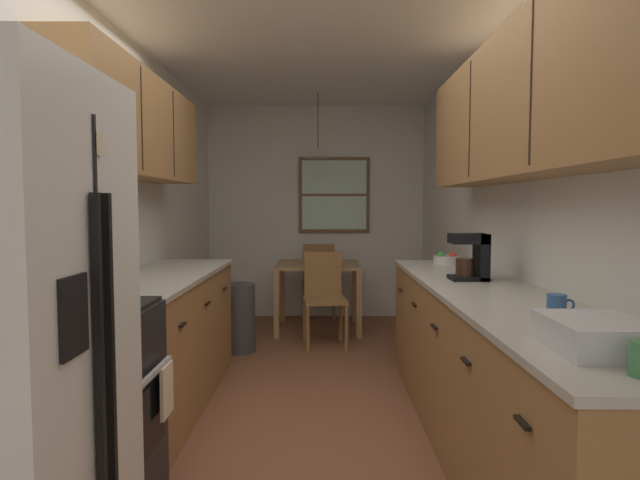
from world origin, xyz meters
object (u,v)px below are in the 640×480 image
at_px(stove_range, 76,408).
at_px(fruit_bowl, 447,259).
at_px(dining_chair_near, 324,294).
at_px(mug_spare, 557,306).
at_px(coffee_maker, 473,256).
at_px(storage_canister, 125,270).
at_px(trash_bin, 238,318).
at_px(microwave_over_range, 41,130).
at_px(dining_table, 318,274).
at_px(dish_rack, 596,335).
at_px(dining_chair_far, 319,276).

xyz_separation_m(stove_range, fruit_bowl, (2.05, 1.88, 0.47)).
relative_size(dining_chair_near, mug_spare, 7.92).
bearing_deg(coffee_maker, storage_canister, -170.12).
distance_m(dining_chair_near, trash_bin, 0.85).
bearing_deg(coffee_maker, trash_bin, 136.30).
bearing_deg(mug_spare, microwave_over_range, 176.69).
relative_size(dining_table, fruit_bowl, 4.23).
bearing_deg(fruit_bowl, coffee_maker, -93.43).
distance_m(stove_range, storage_canister, 0.82).
bearing_deg(coffee_maker, dining_table, 111.18).
xyz_separation_m(fruit_bowl, dish_rack, (-0.11, -2.49, 0.01)).
relative_size(dining_table, dish_rack, 2.64).
xyz_separation_m(dining_chair_near, coffee_maker, (0.91, -1.87, 0.55)).
bearing_deg(microwave_over_range, dining_chair_near, 67.05).
xyz_separation_m(microwave_over_range, trash_bin, (0.41, 2.61, -1.36)).
relative_size(dining_table, storage_canister, 4.38).
bearing_deg(dining_table, fruit_bowl, -57.34).
height_order(trash_bin, fruit_bowl, fruit_bowl).
bearing_deg(dining_table, mug_spare, -74.47).
bearing_deg(mug_spare, dish_rack, -100.61).
distance_m(stove_range, dining_table, 3.63).
xyz_separation_m(storage_canister, mug_spare, (2.04, -0.75, -0.05)).
distance_m(coffee_maker, fruit_bowl, 0.91).
height_order(stove_range, dining_chair_near, stove_range).
distance_m(storage_canister, fruit_bowl, 2.41).
xyz_separation_m(coffee_maker, dish_rack, (-0.06, -1.59, -0.10)).
bearing_deg(coffee_maker, stove_range, -153.90).
bearing_deg(dining_chair_far, trash_bin, -116.11).
bearing_deg(dish_rack, trash_bin, 117.10).
bearing_deg(coffee_maker, dish_rack, -92.11).
relative_size(microwave_over_range, dining_chair_near, 0.64).
relative_size(stove_range, trash_bin, 1.74).
bearing_deg(trash_bin, coffee_maker, -43.70).
xyz_separation_m(dining_chair_near, dining_chair_far, (-0.06, 1.27, 0.00)).
distance_m(stove_range, mug_spare, 2.09).
bearing_deg(dining_table, coffee_maker, -68.82).
bearing_deg(dining_chair_far, dining_chair_near, -87.39).
height_order(coffee_maker, dish_rack, coffee_maker).
distance_m(dining_chair_near, fruit_bowl, 1.43).
distance_m(stove_range, dining_chair_near, 3.05).
xyz_separation_m(dining_table, dish_rack, (0.91, -4.09, 0.33)).
xyz_separation_m(stove_range, trash_bin, (0.29, 2.61, -0.16)).
bearing_deg(dining_chair_far, fruit_bowl, -65.48).
xyz_separation_m(mug_spare, dish_rack, (-0.09, -0.48, 0.00)).
relative_size(fruit_bowl, dish_rack, 0.62).
relative_size(trash_bin, dish_rack, 1.86).
height_order(stove_range, dining_table, stove_range).
height_order(microwave_over_range, dining_chair_far, microwave_over_range).
bearing_deg(dining_chair_far, mug_spare, -76.78).
distance_m(stove_range, trash_bin, 2.63).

